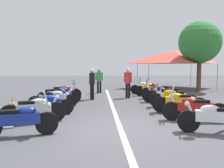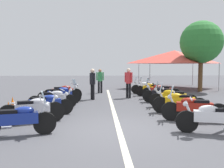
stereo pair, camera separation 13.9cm
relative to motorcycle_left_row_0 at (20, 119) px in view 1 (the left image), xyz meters
name	(u,v)px [view 1 (the left image)]	position (x,y,z in m)	size (l,w,h in m)	color
ground_plane	(121,129)	(0.57, -2.74, -0.46)	(80.00, 80.00, 0.00)	#4C4C51
lane_centre_stripe	(113,108)	(4.16, -2.74, -0.46)	(16.59, 0.16, 0.01)	beige
motorcycle_left_row_0	(20,119)	(0.00, 0.00, 0.00)	(0.82, 2.00, 1.20)	black
motorcycle_left_row_1	(34,109)	(1.47, 0.02, 0.00)	(1.01, 2.00, 1.02)	black
motorcycle_left_row_2	(46,104)	(2.68, -0.13, -0.02)	(0.97, 2.03, 0.98)	black
motorcycle_left_row_3	(53,99)	(4.19, -0.11, -0.01)	(0.84, 2.06, 0.98)	black
motorcycle_left_row_4	(60,94)	(5.55, -0.21, 0.01)	(1.11, 2.06, 1.22)	black
motorcycle_left_row_5	(63,92)	(6.92, -0.13, -0.01)	(0.82, 2.07, 0.99)	black
motorcycle_right_row_0	(216,118)	(-0.04, -5.34, -0.01)	(0.91, 2.07, 0.99)	black
motorcycle_right_row_1	(194,108)	(1.48, -5.33, 0.01)	(0.90, 2.15, 1.21)	black
motorcycle_right_row_2	(179,102)	(2.87, -5.29, 0.01)	(0.88, 2.10, 1.22)	black
motorcycle_right_row_3	(173,97)	(4.17, -5.42, 0.01)	(0.92, 2.07, 1.21)	black
motorcycle_right_row_4	(162,94)	(5.63, -5.35, -0.01)	(1.00, 1.99, 1.00)	black
motorcycle_right_row_5	(160,91)	(6.89, -5.54, 0.01)	(1.06, 2.07, 1.22)	black
motorcycle_right_row_6	(151,89)	(8.42, -5.36, 0.00)	(0.91, 2.03, 1.21)	black
motorcycle_right_row_7	(145,87)	(9.61, -5.27, 0.00)	(0.84, 2.08, 1.19)	black
traffic_cone_0	(9,110)	(2.31, 1.12, -0.17)	(0.36, 0.36, 0.61)	orange
traffic_cone_1	(13,104)	(3.73, 1.48, -0.17)	(0.36, 0.36, 0.61)	orange
bystander_0	(99,79)	(10.35, -2.15, 0.52)	(0.32, 0.53, 1.67)	black
bystander_1	(128,81)	(7.58, -3.83, 0.57)	(0.37, 0.43, 1.75)	black
bystander_2	(92,82)	(7.05, -1.74, 0.55)	(0.47, 0.32, 1.73)	black
roadside_tree_0	(200,42)	(11.02, -9.53, 3.14)	(3.07, 3.07, 5.15)	brown
event_tent	(173,57)	(13.86, -8.43, 2.19)	(5.81, 5.81, 3.20)	#E54C3F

